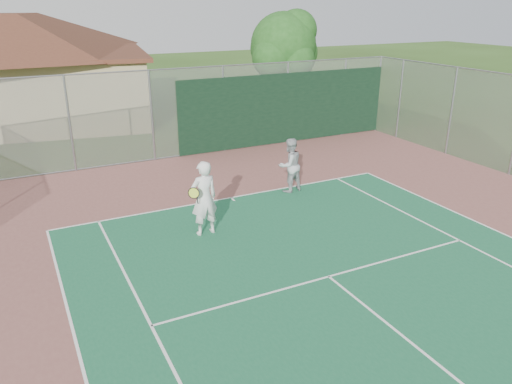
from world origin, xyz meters
TOP-DOWN VIEW (x-y plane):
  - back_fence at (2.11, 16.98)m, footprint 20.08×0.11m
  - side_fence_right at (10.00, 12.50)m, footprint 0.08×9.00m
  - clubhouse at (-5.83, 26.76)m, footprint 16.11×12.04m
  - tree at (7.40, 21.47)m, footprint 4.00×3.79m
  - player_white_front at (-1.68, 9.79)m, footprint 0.92×0.70m
  - player_grey_back at (1.98, 11.59)m, footprint 0.97×0.81m

SIDE VIEW (x-z plane):
  - player_grey_back at x=1.98m, z-range 0.00..1.78m
  - player_white_front at x=-1.68m, z-range 0.00..2.04m
  - back_fence at x=2.11m, z-range -0.09..3.43m
  - side_fence_right at x=10.00m, z-range 0.00..3.50m
  - clubhouse at x=-5.83m, z-range 0.05..6.41m
  - tree at x=7.40m, z-range 0.88..6.45m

